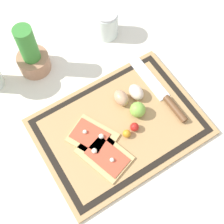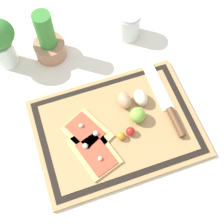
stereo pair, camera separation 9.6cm
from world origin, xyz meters
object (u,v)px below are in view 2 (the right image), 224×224
Objects in this scene: cherry_tomato_red at (130,131)px; sauce_jar at (128,26)px; pizza_slice_near at (94,152)px; pizza_slice_far at (87,132)px; cherry_tomato_yellow at (121,136)px; herb_pot at (48,42)px; egg_pink at (141,98)px; egg_brown at (124,100)px; lime at (138,115)px; knife at (169,110)px.

sauce_jar is (0.13, 0.37, 0.02)m from cherry_tomato_red.
pizza_slice_far is (-0.00, 0.07, 0.00)m from pizza_slice_near.
herb_pot reaches higher than cherry_tomato_yellow.
egg_pink is 2.09× the size of cherry_tomato_red.
egg_brown is 2.09× the size of cherry_tomato_red.
pizza_slice_near is 6.37× the size of cherry_tomato_red.
lime is at bearing -60.35° from herb_pot.
sauce_jar reaches higher than lime.
herb_pot reaches higher than knife.
knife is at bearing 11.72° from cherry_tomato_yellow.
lime is at bearing 175.62° from knife.
pizza_slice_far is at bearing 178.23° from lime.
pizza_slice_far is 3.38× the size of lime.
cherry_tomato_yellow reaches higher than knife.
herb_pot reaches higher than pizza_slice_far.
egg_pink reaches higher than pizza_slice_near.
pizza_slice_far is 0.15m from egg_brown.
cherry_tomato_yellow is 0.41m from sauce_jar.
egg_pink is (0.19, 0.12, 0.02)m from pizza_slice_near.
egg_brown reaches higher than cherry_tomato_red.
pizza_slice_near is at bearing -137.67° from egg_brown.
sauce_jar is (0.25, 0.40, 0.03)m from pizza_slice_near.
pizza_slice_near is at bearing -167.73° from cherry_tomato_yellow.
lime reaches higher than pizza_slice_near.
pizza_slice_near is 0.12m from cherry_tomato_red.
herb_pot is at bearing 122.28° from egg_brown.
pizza_slice_near is 7.08× the size of cherry_tomato_yellow.
sauce_jar is (0.09, 0.33, 0.01)m from lime.
egg_brown is 0.29m from sauce_jar.
lime reaches higher than pizza_slice_far.
cherry_tomato_yellow is at bearing -113.06° from sauce_jar.
pizza_slice_far is 0.11m from cherry_tomato_yellow.
lime is 0.46× the size of sauce_jar.
lime is at bearing -1.77° from pizza_slice_far.
egg_brown is 0.54× the size of sauce_jar.
sauce_jar is at bearing 92.28° from knife.
pizza_slice_far is 6.67× the size of cherry_tomato_yellow.
pizza_slice_far is at bearing -165.41° from egg_pink.
herb_pot is (-0.12, 0.38, 0.04)m from cherry_tomato_yellow.
egg_brown is 0.10m from cherry_tomato_red.
sauce_jar is (-0.01, 0.34, 0.02)m from knife.
pizza_slice_far is 0.57× the size of knife.
lime is (0.16, 0.06, 0.02)m from pizza_slice_near.
egg_brown and egg_pink have the same top height.
egg_brown is 0.12m from cherry_tomato_yellow.
cherry_tomato_yellow is at bearing -114.40° from egg_brown.
knife is 5.06× the size of egg_pink.
knife is 0.46m from herb_pot.
pizza_slice_far is 0.27m from knife.
egg_brown is at bearing 171.04° from egg_pink.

